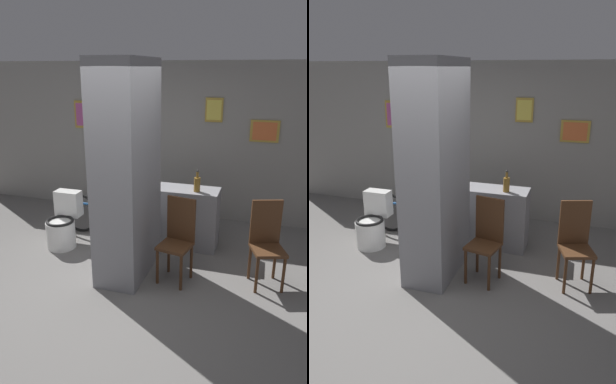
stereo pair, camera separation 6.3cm
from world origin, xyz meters
TOP-DOWN VIEW (x-y plane):
  - ground_plane at (0.00, 0.00)m, footprint 14.00×14.00m
  - wall_back at (0.00, 2.63)m, footprint 8.00×0.09m
  - pillar_center at (0.00, 0.53)m, footprint 0.55×1.07m
  - counter_shelf at (0.41, 1.45)m, footprint 1.16×0.44m
  - toilet at (-1.17, 0.92)m, footprint 0.42×0.58m
  - chair_near_pillar at (0.64, 0.52)m, footprint 0.43×0.43m
  - chair_by_doorway at (1.66, 0.74)m, footprint 0.46×0.46m
  - bicycle at (-0.65, 1.42)m, footprint 1.66×0.42m
  - bottle_tall at (0.69, 1.37)m, footprint 0.09×0.09m

SIDE VIEW (x-z plane):
  - ground_plane at x=0.00m, z-range 0.00..0.00m
  - toilet at x=-1.17m, z-range -0.07..0.70m
  - bicycle at x=-0.65m, z-range -0.01..0.68m
  - counter_shelf at x=0.41m, z-range 0.00..0.87m
  - chair_near_pillar at x=0.64m, z-range 0.04..1.07m
  - chair_by_doorway at x=1.66m, z-range 0.04..1.07m
  - bottle_tall at x=0.69m, z-range 0.82..1.13m
  - pillar_center at x=0.00m, z-range 0.00..2.60m
  - wall_back at x=0.00m, z-range 0.00..2.60m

